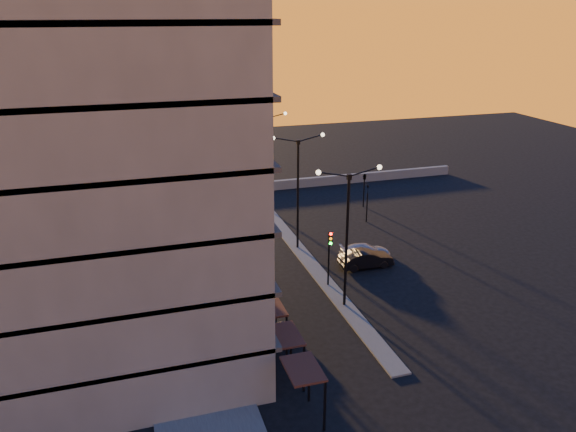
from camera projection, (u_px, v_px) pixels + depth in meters
The scene contains 14 objects.
ground at pixel (344, 306), 37.20m from camera, with size 120.00×120.00×0.00m, color black.
sidewalk_west at pixel (177, 300), 37.86m from camera, with size 5.00×40.00×0.12m, color #51514E.
median at pixel (298, 248), 46.14m from camera, with size 1.20×36.00×0.12m, color #51514E.
parapet at pixel (269, 186), 60.89m from camera, with size 44.00×0.50×1.00m, color slate.
building at pixel (103, 143), 29.24m from camera, with size 14.35×17.08×25.00m.
streetlamp_near at pixel (347, 227), 35.26m from camera, with size 4.32×0.32×9.51m.
streetlamp_mid at pixel (298, 183), 44.23m from camera, with size 4.32×0.32×9.51m.
streetlamp_far at pixel (265, 154), 53.20m from camera, with size 4.32×0.32×9.51m.
traffic_light_main at pixel (330, 249), 38.77m from camera, with size 0.28×0.44×4.25m.
signal_east_a at pixel (367, 202), 51.30m from camera, with size 0.13×0.16×3.60m.
signal_east_b at pixel (365, 177), 54.89m from camera, with size 0.42×1.99×3.60m.
car_hatchback at pixel (261, 336), 32.37m from camera, with size 1.84×4.57×1.56m, color #B1B5B9.
car_sedan at pixel (366, 259), 42.60m from camera, with size 1.45×4.16×1.37m, color black.
car_wagon at pixel (365, 251), 44.16m from camera, with size 1.64×4.04×1.17m, color #A7AAAF.
Camera 1 is at (-13.23, -30.29, 18.46)m, focal length 35.00 mm.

